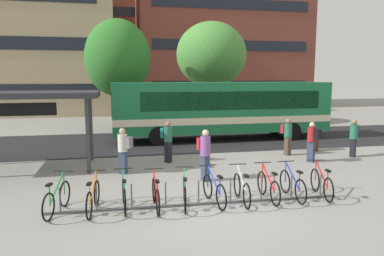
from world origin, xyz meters
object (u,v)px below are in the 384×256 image
(parked_bicycle_red_7, at_px, (268,187))
(street_tree_0, at_px, (118,58))
(parked_bicycle_green_0, at_px, (57,199))
(parked_bicycle_silver_6, at_px, (242,189))
(parked_bicycle_green_2, at_px, (124,195))
(parked_bicycle_red_9, at_px, (322,184))
(commuter_red_pack_5, at_px, (205,151))
(parked_bicycle_blue_5, at_px, (214,191))
(parked_bicycle_orange_1, at_px, (93,198))
(parked_bicycle_green_4, at_px, (185,193))
(trash_bin, at_px, (313,140))
(street_tree_1, at_px, (211,55))
(city_bus, at_px, (221,108))
(commuter_red_pack_0, at_px, (287,134))
(commuter_navy_pack_2, at_px, (354,135))
(parked_bicycle_blue_8, at_px, (293,185))
(commuter_teal_pack_4, at_px, (168,139))
(commuter_black_pack_1, at_px, (312,139))
(commuter_grey_pack_3, at_px, (124,148))
(parked_bicycle_red_3, at_px, (156,195))
(transit_shelter, at_px, (10,97))

(parked_bicycle_red_7, bearing_deg, street_tree_0, 17.02)
(parked_bicycle_green_0, relative_size, street_tree_0, 0.23)
(parked_bicycle_silver_6, bearing_deg, parked_bicycle_green_2, 91.57)
(parked_bicycle_red_9, height_order, commuter_red_pack_5, commuter_red_pack_5)
(parked_bicycle_green_2, distance_m, parked_bicycle_blue_5, 2.44)
(parked_bicycle_orange_1, xyz_separation_m, parked_bicycle_blue_5, (3.23, -0.04, 0.00))
(parked_bicycle_silver_6, bearing_deg, parked_bicycle_green_4, 94.35)
(trash_bin, xyz_separation_m, street_tree_1, (-2.20, 10.68, 4.60))
(parked_bicycle_blue_5, relative_size, street_tree_1, 0.23)
(city_bus, relative_size, trash_bin, 11.71)
(parked_bicycle_green_2, xyz_separation_m, trash_bin, (8.99, 6.05, 0.13))
(parked_bicycle_silver_6, xyz_separation_m, street_tree_1, (3.57, 16.89, 4.74))
(commuter_red_pack_0, height_order, commuter_navy_pack_2, commuter_navy_pack_2)
(city_bus, distance_m, parked_bicycle_silver_6, 10.56)
(parked_bicycle_blue_8, height_order, commuter_teal_pack_4, commuter_teal_pack_4)
(parked_bicycle_red_7, distance_m, parked_bicycle_blue_8, 0.75)
(city_bus, xyz_separation_m, parked_bicycle_blue_8, (-0.79, -10.15, -1.39))
(parked_bicycle_green_2, distance_m, commuter_black_pack_1, 8.66)
(commuter_grey_pack_3, relative_size, commuter_teal_pack_4, 0.99)
(parked_bicycle_blue_5, xyz_separation_m, commuter_black_pack_1, (5.27, 4.03, 0.58))
(parked_bicycle_blue_5, height_order, parked_bicycle_blue_8, same)
(parked_bicycle_red_3, relative_size, commuter_red_pack_5, 0.98)
(city_bus, xyz_separation_m, commuter_red_pack_5, (-2.84, -7.87, -0.77))
(parked_bicycle_red_9, distance_m, commuter_navy_pack_2, 6.35)
(city_bus, height_order, commuter_grey_pack_3, city_bus)
(parked_bicycle_green_0, bearing_deg, parked_bicycle_silver_6, -77.85)
(parked_bicycle_green_2, xyz_separation_m, commuter_red_pack_0, (7.34, 5.41, 0.57))
(trash_bin, bearing_deg, parked_bicycle_red_7, -128.81)
(parked_bicycle_blue_8, bearing_deg, commuter_red_pack_0, -23.27)
(transit_shelter, relative_size, commuter_red_pack_0, 3.86)
(street_tree_0, bearing_deg, commuter_navy_pack_2, -45.75)
(city_bus, xyz_separation_m, parked_bicycle_orange_1, (-6.36, -10.11, -1.39))
(commuter_teal_pack_4, distance_m, street_tree_1, 13.27)
(street_tree_1, bearing_deg, commuter_red_pack_5, -105.56)
(commuter_navy_pack_2, bearing_deg, street_tree_0, -84.87)
(parked_bicycle_green_0, distance_m, commuter_red_pack_5, 4.95)
(parked_bicycle_green_0, distance_m, street_tree_1, 19.31)
(parked_bicycle_silver_6, relative_size, trash_bin, 1.67)
(parked_bicycle_blue_5, distance_m, commuter_red_pack_0, 7.41)
(parked_bicycle_silver_6, bearing_deg, parked_bicycle_orange_1, 93.12)
(parked_bicycle_red_7, relative_size, parked_bicycle_blue_8, 1.00)
(parked_bicycle_silver_6, distance_m, street_tree_1, 17.90)
(parked_bicycle_green_0, bearing_deg, street_tree_0, 7.62)
(parked_bicycle_silver_6, distance_m, parked_bicycle_red_7, 0.81)
(commuter_grey_pack_3, distance_m, street_tree_1, 15.30)
(parked_bicycle_silver_6, relative_size, commuter_red_pack_0, 1.04)
(parked_bicycle_blue_5, xyz_separation_m, transit_shelter, (-6.39, 5.11, 2.36))
(parked_bicycle_green_2, distance_m, parked_bicycle_red_3, 0.84)
(parked_bicycle_silver_6, relative_size, transit_shelter, 0.27)
(parked_bicycle_green_4, relative_size, commuter_navy_pack_2, 1.03)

